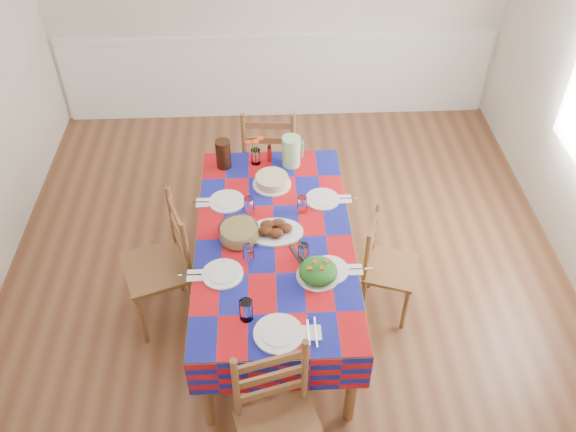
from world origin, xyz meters
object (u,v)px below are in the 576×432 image
object	(u,v)px
tea_pitcher	(223,154)
chair_left	(163,266)
dining_table	(274,246)
green_pitcher	(291,151)
chair_far	(270,158)
chair_right	(385,267)
chair_near	(279,428)
meat_platter	(275,230)

from	to	relation	value
tea_pitcher	chair_left	distance (m)	0.97
dining_table	green_pitcher	bearing A→B (deg)	79.28
green_pitcher	chair_far	size ratio (longest dim) A/B	0.23
dining_table	chair_right	distance (m)	0.83
tea_pitcher	chair_left	bearing A→B (deg)	-117.99
dining_table	chair_left	bearing A→B (deg)	178.84
chair_left	tea_pitcher	bearing A→B (deg)	132.45
chair_right	dining_table	bearing A→B (deg)	109.92
chair_near	chair_far	distance (m)	2.48
tea_pitcher	chair_right	xyz separation A→B (m)	(1.16, -0.80, -0.46)
tea_pitcher	green_pitcher	bearing A→B (deg)	0.06
chair_far	chair_left	xyz separation A→B (m)	(-0.78, -1.22, -0.01)
meat_platter	green_pitcher	world-z (taller)	green_pitcher
chair_far	chair_near	bearing A→B (deg)	94.26
green_pitcher	chair_right	bearing A→B (deg)	-51.31
tea_pitcher	chair_right	world-z (taller)	tea_pitcher
tea_pitcher	chair_far	bearing A→B (deg)	49.93
chair_left	chair_near	bearing A→B (deg)	12.06
chair_near	chair_left	bearing A→B (deg)	106.74
dining_table	meat_platter	xyz separation A→B (m)	(0.01, 0.04, 0.11)
chair_far	chair_right	world-z (taller)	chair_far
green_pitcher	chair_right	xyz separation A→B (m)	(0.64, -0.80, -0.47)
meat_platter	chair_right	bearing A→B (deg)	-2.07
meat_platter	chair_left	xyz separation A→B (m)	(-0.79, -0.03, -0.29)
dining_table	chair_left	xyz separation A→B (m)	(-0.79, 0.02, -0.18)
chair_left	chair_right	xyz separation A→B (m)	(1.58, -0.00, -0.08)
chair_near	chair_far	world-z (taller)	chair_far
meat_platter	chair_right	distance (m)	0.87
meat_platter	chair_near	world-z (taller)	chair_near
green_pitcher	tea_pitcher	size ratio (longest dim) A/B	1.07
green_pitcher	chair_left	world-z (taller)	chair_left
meat_platter	chair_near	distance (m)	1.31
green_pitcher	chair_left	xyz separation A→B (m)	(-0.94, -0.79, -0.38)
green_pitcher	chair_right	distance (m)	1.12
dining_table	tea_pitcher	bearing A→B (deg)	114.13
meat_platter	chair_near	bearing A→B (deg)	-90.77
chair_right	chair_far	bearing A→B (deg)	52.02
meat_platter	tea_pitcher	distance (m)	0.86
dining_table	tea_pitcher	size ratio (longest dim) A/B	8.62
dining_table	chair_near	bearing A→B (deg)	-90.56
tea_pitcher	chair_left	xyz separation A→B (m)	(-0.42, -0.79, -0.38)
chair_right	chair_left	bearing A→B (deg)	108.88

